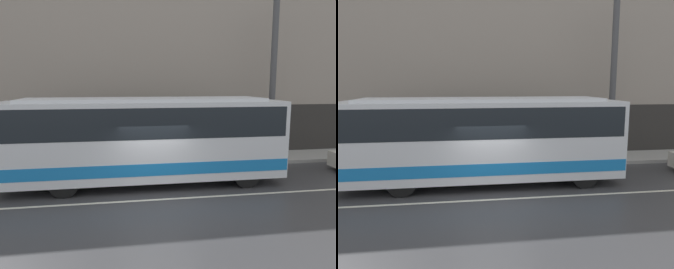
% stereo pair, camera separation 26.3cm
% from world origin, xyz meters
% --- Properties ---
extents(ground_plane, '(60.00, 60.00, 0.00)m').
position_xyz_m(ground_plane, '(0.00, 0.00, 0.00)').
color(ground_plane, '#38383A').
extents(sidewalk, '(60.00, 2.39, 0.16)m').
position_xyz_m(sidewalk, '(0.00, 5.20, 0.08)').
color(sidewalk, '#A09E99').
rests_on(sidewalk, ground_plane).
extents(building_facade, '(60.00, 0.35, 12.82)m').
position_xyz_m(building_facade, '(0.00, 6.54, 6.20)').
color(building_facade, gray).
rests_on(building_facade, ground_plane).
extents(lane_stripe, '(54.00, 0.14, 0.01)m').
position_xyz_m(lane_stripe, '(0.00, 0.00, 0.00)').
color(lane_stripe, beige).
rests_on(lane_stripe, ground_plane).
extents(transit_bus, '(10.82, 2.55, 3.43)m').
position_xyz_m(transit_bus, '(-0.19, 1.90, 1.93)').
color(transit_bus, silver).
rests_on(transit_bus, ground_plane).
extents(utility_pole_near, '(0.31, 0.31, 7.88)m').
position_xyz_m(utility_pole_near, '(6.50, 4.70, 4.10)').
color(utility_pole_near, '#4C4C4F').
rests_on(utility_pole_near, sidewalk).
extents(pedestrian_waiting, '(0.36, 0.36, 1.69)m').
position_xyz_m(pedestrian_waiting, '(-0.82, 5.38, 0.95)').
color(pedestrian_waiting, '#333338').
rests_on(pedestrian_waiting, sidewalk).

